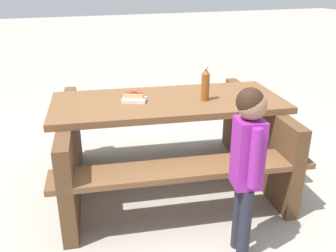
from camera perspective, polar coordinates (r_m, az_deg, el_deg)
ground_plane at (r=3.20m, az=0.00°, el=-8.74°), size 30.00×30.00×0.00m
picnic_table at (r=3.00m, az=0.00°, el=-1.42°), size 2.00×1.67×0.75m
soda_bottle at (r=2.85m, az=5.82°, el=6.40°), size 0.06×0.06×0.27m
hotdog_tray at (r=2.84m, az=-5.26°, el=4.37°), size 0.21×0.18×0.08m
child_in_coat at (r=2.16m, az=12.21°, el=-4.26°), size 0.18×0.27×1.09m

